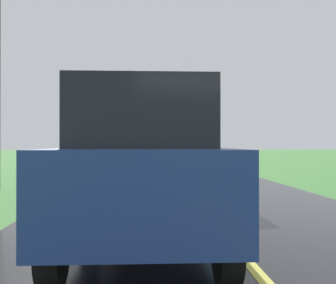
{
  "coord_description": "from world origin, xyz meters",
  "views": [
    {
      "loc": [
        -1.09,
        0.29,
        1.34
      ],
      "look_at": [
        -0.41,
        12.83,
        1.4
      ],
      "focal_mm": 44.96,
      "sensor_mm": 36.0,
      "label": 1
    }
  ],
  "objects": [
    {
      "name": "following_car",
      "position": [
        -1.13,
        5.24,
        1.07
      ],
      "size": [
        1.74,
        4.1,
        1.92
      ],
      "color": "navy",
      "rests_on": "road_surface"
    },
    {
      "name": "banana_truck_far",
      "position": [
        -0.56,
        22.3,
        1.47
      ],
      "size": [
        2.38,
        5.81,
        2.8
      ],
      "color": "#2D2D30",
      "rests_on": "road_surface"
    },
    {
      "name": "banana_truck_near",
      "position": [
        -0.68,
        12.73,
        1.47
      ],
      "size": [
        2.38,
        5.82,
        2.8
      ],
      "color": "#2D2D30",
      "rests_on": "road_surface"
    }
  ]
}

